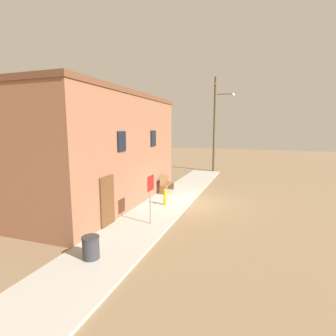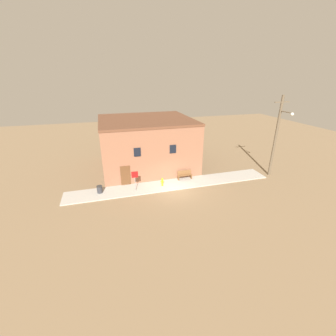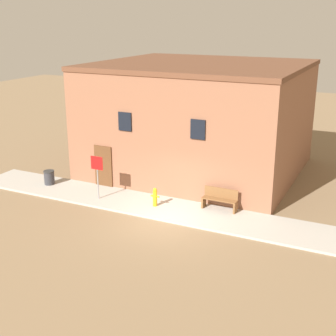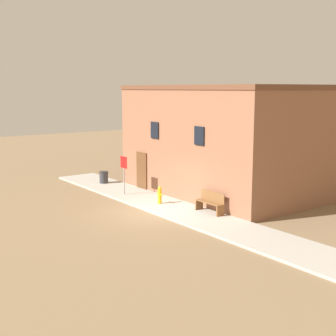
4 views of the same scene
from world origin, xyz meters
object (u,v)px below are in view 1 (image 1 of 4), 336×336
at_px(stop_sign, 151,190).
at_px(fire_hydrant, 165,197).
at_px(bench, 166,184).
at_px(trash_bin, 91,247).
at_px(utility_pole, 216,122).

bearing_deg(stop_sign, fire_hydrant, 7.29).
bearing_deg(bench, fire_hydrant, -161.60).
xyz_separation_m(fire_hydrant, stop_sign, (-2.84, -0.36, 1.02)).
relative_size(fire_hydrant, stop_sign, 0.42).
distance_m(fire_hydrant, bench, 2.95).
height_order(stop_sign, trash_bin, stop_sign).
distance_m(stop_sign, trash_bin, 3.64).
bearing_deg(fire_hydrant, utility_pole, -2.71).
height_order(fire_hydrant, stop_sign, stop_sign).
distance_m(trash_bin, utility_pole, 19.49).
distance_m(fire_hydrant, stop_sign, 3.04).
relative_size(stop_sign, bench, 1.33).
bearing_deg(fire_hydrant, stop_sign, -172.71).
bearing_deg(utility_pole, bench, 171.24).
bearing_deg(trash_bin, bench, 4.38).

